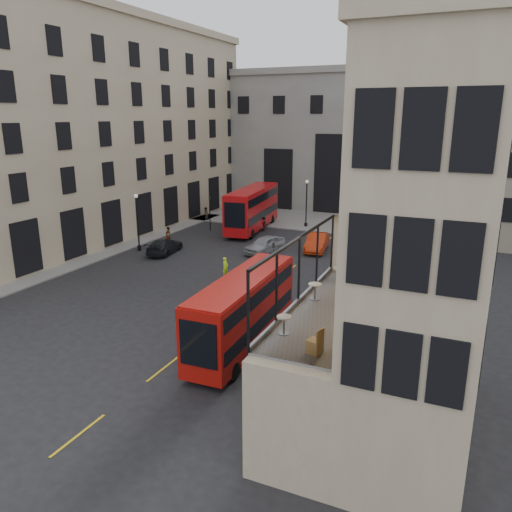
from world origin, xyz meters
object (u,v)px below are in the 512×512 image
at_px(car_b, 317,242).
at_px(bicycle, 253,299).
at_px(pedestrian_e, 168,236).
at_px(cafe_table_far, 340,273).
at_px(cafe_chair_d, 374,278).
at_px(car_c, 165,246).
at_px(cafe_chair_a, 315,346).
at_px(bus_near, 243,308).
at_px(pedestrian_d, 369,224).
at_px(pedestrian_a, 206,214).
at_px(cafe_chair_c, 357,305).
at_px(traffic_light_far, 210,209).
at_px(street_lamp_b, 306,206).
at_px(cafe_table_mid, 315,289).
at_px(cyclist, 225,267).
at_px(pedestrian_c, 363,219).
at_px(car_a, 265,245).
at_px(pedestrian_b, 263,224).
at_px(street_lamp_a, 138,226).
at_px(cafe_table_near, 284,322).
at_px(traffic_light_near, 273,262).
at_px(bus_far, 252,207).
at_px(cafe_chair_b, 349,317).

height_order(car_b, bicycle, car_b).
distance_m(bicycle, pedestrian_e, 18.17).
height_order(cafe_table_far, cafe_chair_d, cafe_table_far).
xyz_separation_m(car_c, bicycle, (12.72, -8.44, -0.27)).
xyz_separation_m(car_b, cafe_chair_a, (8.85, -28.89, 4.07)).
height_order(bus_near, pedestrian_d, bus_near).
height_order(pedestrian_a, cafe_chair_c, cafe_chair_c).
relative_size(pedestrian_d, cafe_chair_d, 2.06).
relative_size(traffic_light_far, street_lamp_b, 0.71).
relative_size(cafe_table_mid, cafe_table_far, 0.88).
distance_m(cyclist, pedestrian_d, 21.95).
bearing_deg(cyclist, cafe_chair_d, -122.68).
bearing_deg(pedestrian_c, pedestrian_e, 8.71).
bearing_deg(cafe_table_mid, car_b, 106.89).
bearing_deg(cafe_chair_c, cyclist, 133.53).
bearing_deg(bus_near, car_a, 109.68).
bearing_deg(pedestrian_d, pedestrian_b, 102.72).
distance_m(pedestrian_b, cafe_chair_c, 34.88).
xyz_separation_m(cyclist, cafe_table_mid, (11.46, -13.56, 4.27)).
height_order(street_lamp_a, cafe_table_near, street_lamp_a).
distance_m(cafe_table_mid, cafe_chair_a, 5.06).
height_order(cyclist, cafe_table_far, cafe_table_far).
bearing_deg(pedestrian_d, cafe_table_mid, 175.64).
xyz_separation_m(bus_near, cafe_table_near, (4.97, -6.94, 2.81)).
distance_m(car_c, pedestrian_b, 12.94).
relative_size(traffic_light_near, bus_near, 0.38).
relative_size(cyclist, cafe_chair_c, 1.91).
bearing_deg(pedestrian_b, pedestrian_c, -12.49).
xyz_separation_m(pedestrian_d, pedestrian_e, (-16.72, -14.04, 0.07)).
height_order(street_lamp_a, bus_near, street_lamp_a).
height_order(traffic_light_near, bicycle, traffic_light_near).
xyz_separation_m(bus_near, cafe_table_mid, (4.92, -3.13, 2.84)).
xyz_separation_m(traffic_light_near, cafe_chair_a, (8.04, -16.14, 2.45)).
relative_size(pedestrian_c, cafe_chair_c, 1.92).
distance_m(pedestrian_b, pedestrian_e, 11.09).
bearing_deg(cafe_table_near, bicycle, 118.96).
xyz_separation_m(traffic_light_near, bus_near, (1.58, -8.19, -0.19)).
relative_size(traffic_light_near, pedestrian_b, 2.46).
bearing_deg(pedestrian_e, car_b, 114.40).
height_order(pedestrian_a, pedestrian_c, pedestrian_c).
relative_size(traffic_light_far, cafe_chair_a, 4.19).
relative_size(bicycle, pedestrian_a, 0.97).
distance_m(bus_far, cafe_chair_a, 38.90).
bearing_deg(pedestrian_d, traffic_light_near, 163.30).
distance_m(street_lamp_a, cafe_chair_d, 28.28).
relative_size(bus_far, car_c, 2.50).
xyz_separation_m(bus_near, pedestrian_e, (-16.38, 17.23, -1.36)).
relative_size(pedestrian_a, cafe_table_far, 1.97).
xyz_separation_m(cyclist, cafe_chair_b, (13.42, -15.40, 4.04)).
bearing_deg(cafe_chair_d, car_b, 113.74).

